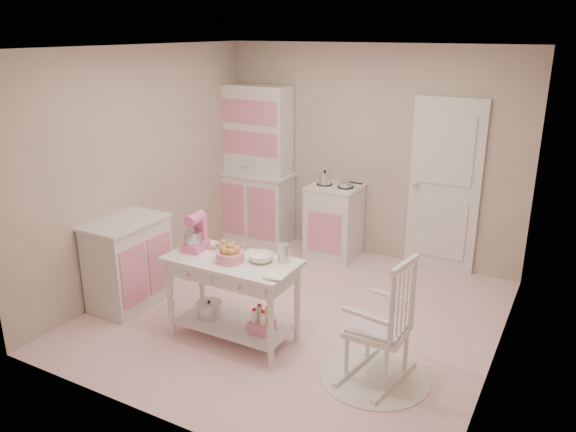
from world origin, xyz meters
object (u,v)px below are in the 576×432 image
at_px(hutch, 254,164).
at_px(rocking_chair, 378,318).
at_px(work_table, 233,299).
at_px(bread_basket, 230,257).
at_px(base_cabinet, 129,263).
at_px(stand_mixer, 195,233).
at_px(stove, 334,221).

height_order(hutch, rocking_chair, hutch).
distance_m(work_table, bread_basket, 0.45).
height_order(base_cabinet, bread_basket, base_cabinet).
bearing_deg(bread_basket, base_cabinet, 175.35).
bearing_deg(base_cabinet, rocking_chair, -0.34).
height_order(rocking_chair, stand_mixer, stand_mixer).
height_order(stand_mixer, bread_basket, stand_mixer).
bearing_deg(hutch, rocking_chair, -41.36).
bearing_deg(rocking_chair, work_table, -168.72).
height_order(stove, base_cabinet, same).
relative_size(stand_mixer, bread_basket, 1.36).
bearing_deg(stove, base_cabinet, -120.50).
relative_size(work_table, bread_basket, 4.80).
height_order(hutch, stand_mixer, hutch).
relative_size(rocking_chair, work_table, 0.92).
distance_m(base_cabinet, bread_basket, 1.42).
relative_size(hutch, stove, 2.26).
xyz_separation_m(stove, stand_mixer, (-0.39, -2.27, 0.51)).
relative_size(base_cabinet, rocking_chair, 0.84).
bearing_deg(stand_mixer, base_cabinet, 171.45).
bearing_deg(stove, work_table, -89.34).
xyz_separation_m(hutch, base_cabinet, (-0.11, -2.28, -0.58)).
bearing_deg(stand_mixer, work_table, -8.76).
bearing_deg(base_cabinet, stove, 59.50).
distance_m(hutch, bread_basket, 2.70).
xyz_separation_m(stove, base_cabinet, (-1.31, -2.23, 0.00)).
bearing_deg(rocking_chair, stand_mixer, -169.78).
bearing_deg(stove, bread_basket, -88.87).
relative_size(hutch, stand_mixer, 6.12).
bearing_deg(rocking_chair, bread_basket, -166.58).
height_order(hutch, base_cabinet, hutch).
relative_size(base_cabinet, stand_mixer, 2.71).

